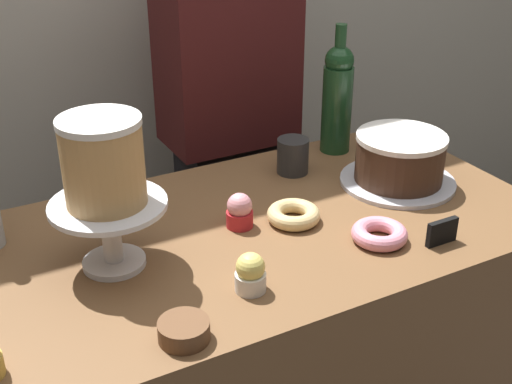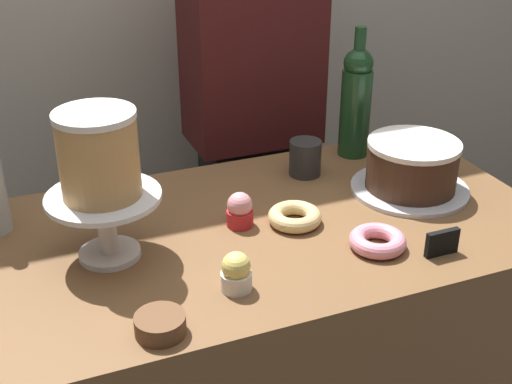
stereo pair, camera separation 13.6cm
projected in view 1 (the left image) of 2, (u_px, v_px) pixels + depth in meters
cake_stand_pedestal at (110, 222)px, 1.23m from camera, size 0.21×0.21×0.13m
white_layer_cake at (103, 161)px, 1.17m from camera, size 0.15×0.15×0.16m
silver_serving_platter at (397, 181)px, 1.57m from camera, size 0.27×0.27×0.01m
chocolate_round_cake at (400, 158)px, 1.55m from camera, size 0.21×0.21×0.11m
wine_bottle_green at (337, 97)px, 1.68m from camera, size 0.08×0.08×0.33m
cupcake_strawberry at (240, 211)px, 1.38m from camera, size 0.06×0.06×0.07m
cupcake_lemon at (250, 273)px, 1.18m from camera, size 0.06×0.06×0.07m
donut_glazed at (294, 215)px, 1.41m from camera, size 0.11×0.11×0.03m
donut_pink at (379, 234)px, 1.34m from camera, size 0.11×0.11×0.03m
cookie_stack at (184, 331)px, 1.07m from camera, size 0.08×0.08×0.03m
price_sign_chalkboard at (442, 232)px, 1.33m from camera, size 0.07×0.01×0.05m
coffee_cup_ceramic at (293, 156)px, 1.61m from camera, size 0.08×0.08×0.08m
barista_figure at (229, 142)px, 1.96m from camera, size 0.36×0.22×1.60m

